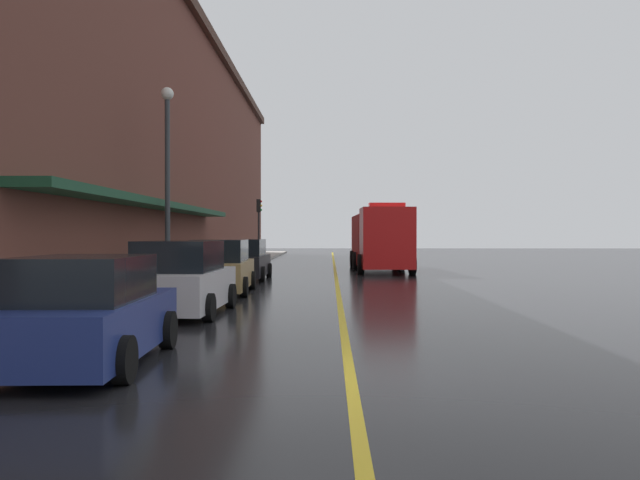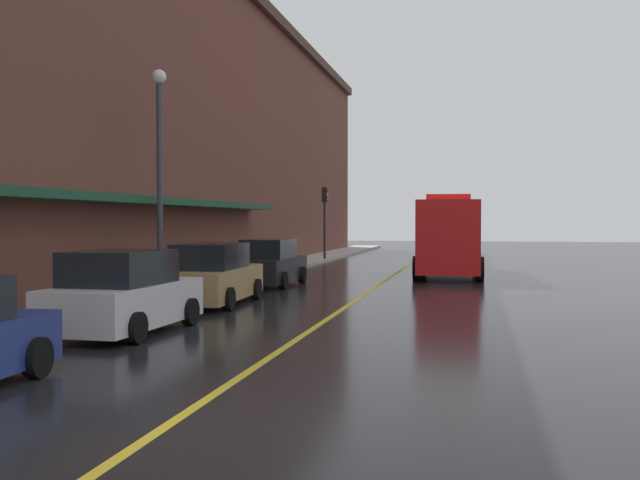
# 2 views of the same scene
# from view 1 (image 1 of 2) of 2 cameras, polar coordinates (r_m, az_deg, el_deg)

# --- Properties ---
(ground_plane) EXTENTS (112.00, 112.00, 0.00)m
(ground_plane) POSITION_cam_1_polar(r_m,az_deg,el_deg) (33.59, 1.38, -2.85)
(ground_plane) COLOR black
(sidewalk_left) EXTENTS (2.40, 70.00, 0.15)m
(sidewalk_left) POSITION_cam_1_polar(r_m,az_deg,el_deg) (34.11, -9.10, -2.68)
(sidewalk_left) COLOR #ADA8A0
(sidewalk_left) RESTS_ON ground
(lane_center_stripe) EXTENTS (0.16, 70.00, 0.01)m
(lane_center_stripe) POSITION_cam_1_polar(r_m,az_deg,el_deg) (33.59, 1.38, -2.84)
(lane_center_stripe) COLOR gold
(lane_center_stripe) RESTS_ON ground
(brick_building_left) EXTENTS (15.05, 64.00, 13.96)m
(brick_building_left) POSITION_cam_1_polar(r_m,az_deg,el_deg) (35.79, -22.49, 8.53)
(brick_building_left) COLOR brown
(brick_building_left) RESTS_ON ground
(parked_car_0) EXTENTS (2.16, 4.23, 1.64)m
(parked_car_0) POSITION_cam_1_polar(r_m,az_deg,el_deg) (10.08, -20.47, -6.29)
(parked_car_0) COLOR navy
(parked_car_0) RESTS_ON ground
(parked_car_1) EXTENTS (2.22, 4.37, 1.80)m
(parked_car_1) POSITION_cam_1_polar(r_m,az_deg,el_deg) (15.77, -12.50, -3.58)
(parked_car_1) COLOR silver
(parked_car_1) RESTS_ON ground
(parked_car_2) EXTENTS (2.17, 4.82, 1.79)m
(parked_car_2) POSITION_cam_1_polar(r_m,az_deg,el_deg) (21.27, -8.99, -2.54)
(parked_car_2) COLOR #A5844C
(parked_car_2) RESTS_ON ground
(parked_car_3) EXTENTS (1.98, 4.65, 1.76)m
(parked_car_3) POSITION_cam_1_polar(r_m,az_deg,el_deg) (27.52, -6.80, -1.88)
(parked_car_3) COLOR black
(parked_car_3) RESTS_ON ground
(fire_truck) EXTENTS (3.02, 9.19, 3.51)m
(fire_truck) POSITION_cam_1_polar(r_m,az_deg,el_deg) (34.13, 5.46, 0.02)
(fire_truck) COLOR red
(fire_truck) RESTS_ON ground
(parking_meter_0) EXTENTS (0.14, 0.18, 1.33)m
(parking_meter_0) POSITION_cam_1_polar(r_m,az_deg,el_deg) (19.28, -14.35, -2.19)
(parking_meter_0) COLOR #4C4C51
(parking_meter_0) RESTS_ON sidewalk_left
(parking_meter_1) EXTENTS (0.14, 0.18, 1.33)m
(parking_meter_1) POSITION_cam_1_polar(r_m,az_deg,el_deg) (27.86, -9.58, -1.36)
(parking_meter_1) COLOR #4C4C51
(parking_meter_1) RESTS_ON sidewalk_left
(street_lamp_left) EXTENTS (0.44, 0.44, 6.94)m
(street_lamp_left) POSITION_cam_1_polar(r_m,az_deg,el_deg) (22.62, -13.71, 6.68)
(street_lamp_left) COLOR #33383D
(street_lamp_left) RESTS_ON sidewalk_left
(traffic_light_near) EXTENTS (0.38, 0.36, 4.30)m
(traffic_light_near) POSITION_cam_1_polar(r_m,az_deg,el_deg) (44.37, -5.58, 2.04)
(traffic_light_near) COLOR #232326
(traffic_light_near) RESTS_ON sidewalk_left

